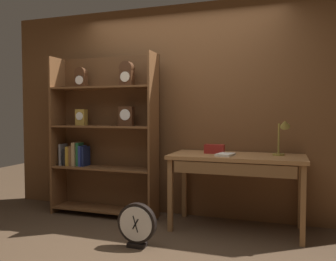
% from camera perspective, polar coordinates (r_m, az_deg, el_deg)
% --- Properties ---
extents(ground_plane, '(10.00, 10.00, 0.00)m').
position_cam_1_polar(ground_plane, '(3.31, -4.90, -19.71)').
color(ground_plane, '#4C3826').
extents(back_wood_panel, '(4.80, 0.05, 2.60)m').
position_cam_1_polar(back_wood_panel, '(4.32, 2.17, 3.30)').
color(back_wood_panel, brown).
rests_on(back_wood_panel, ground).
extents(bookshelf, '(1.35, 0.33, 1.97)m').
position_cam_1_polar(bookshelf, '(4.37, -10.64, -0.88)').
color(bookshelf, brown).
rests_on(bookshelf, ground).
extents(workbench, '(1.43, 0.65, 0.82)m').
position_cam_1_polar(workbench, '(3.80, 11.18, -5.39)').
color(workbench, '#9E6B3D').
rests_on(workbench, ground).
extents(desk_lamp, '(0.18, 0.18, 0.41)m').
position_cam_1_polar(desk_lamp, '(3.82, 18.38, -0.36)').
color(desk_lamp, olive).
rests_on(desk_lamp, workbench).
extents(toolbox_small, '(0.22, 0.11, 0.10)m').
position_cam_1_polar(toolbox_small, '(3.90, 7.66, -3.04)').
color(toolbox_small, maroon).
rests_on(toolbox_small, workbench).
extents(open_repair_manual, '(0.20, 0.25, 0.02)m').
position_cam_1_polar(open_repair_manual, '(3.71, 9.45, -3.94)').
color(open_repair_manual, silver).
rests_on(open_repair_manual, workbench).
extents(round_clock_large, '(0.38, 0.11, 0.42)m').
position_cam_1_polar(round_clock_large, '(3.40, -5.14, -15.19)').
color(round_clock_large, black).
rests_on(round_clock_large, ground).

